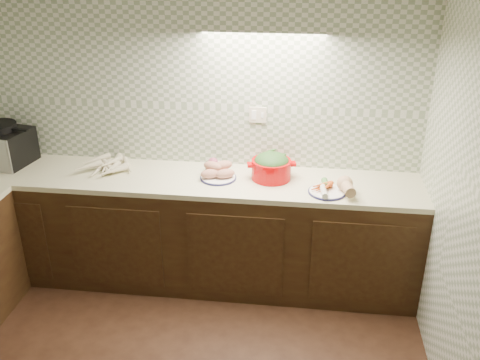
# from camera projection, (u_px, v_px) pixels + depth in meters

# --- Properties ---
(room) EXTENTS (3.60, 3.60, 2.60)m
(room) POSITION_uv_depth(u_px,v_px,m) (98.00, 169.00, 2.37)
(room) COLOR black
(room) RESTS_ON ground
(counter) EXTENTS (3.60, 3.60, 0.90)m
(counter) POSITION_uv_depth(u_px,v_px,m) (57.00, 284.00, 3.56)
(counter) COLOR black
(counter) RESTS_ON ground
(toaster_oven) EXTENTS (0.51, 0.43, 0.32)m
(toaster_oven) POSITION_uv_depth(u_px,v_px,m) (0.00, 145.00, 4.22)
(toaster_oven) COLOR black
(toaster_oven) RESTS_ON counter
(parsnip_pile) EXTENTS (0.43, 0.41, 0.08)m
(parsnip_pile) POSITION_uv_depth(u_px,v_px,m) (110.00, 165.00, 4.15)
(parsnip_pile) COLOR beige
(parsnip_pile) RESTS_ON counter
(sweet_potato_plate) EXTENTS (0.27, 0.27, 0.13)m
(sweet_potato_plate) POSITION_uv_depth(u_px,v_px,m) (218.00, 172.00, 4.00)
(sweet_potato_plate) COLOR #15143F
(sweet_potato_plate) RESTS_ON counter
(onion_bowl) EXTENTS (0.15, 0.15, 0.12)m
(onion_bowl) POSITION_uv_depth(u_px,v_px,m) (215.00, 167.00, 4.10)
(onion_bowl) COLOR black
(onion_bowl) RESTS_ON counter
(dutch_oven) EXTENTS (0.37, 0.35, 0.21)m
(dutch_oven) POSITION_uv_depth(u_px,v_px,m) (271.00, 166.00, 3.97)
(dutch_oven) COLOR #C10406
(dutch_oven) RESTS_ON counter
(veg_plate) EXTENTS (0.32, 0.29, 0.12)m
(veg_plate) POSITION_uv_depth(u_px,v_px,m) (335.00, 187.00, 3.78)
(veg_plate) COLOR #15143F
(veg_plate) RESTS_ON counter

